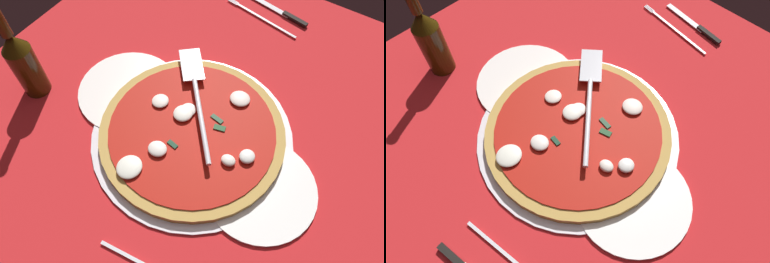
% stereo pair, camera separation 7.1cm
% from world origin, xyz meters
% --- Properties ---
extents(ground_plane, '(1.00, 1.00, 0.01)m').
position_xyz_m(ground_plane, '(0.00, 0.00, -0.00)').
color(ground_plane, red).
extents(checker_pattern, '(1.00, 1.00, 0.00)m').
position_xyz_m(checker_pattern, '(0.00, 0.00, 0.00)').
color(checker_pattern, silver).
rests_on(checker_pattern, ground_plane).
extents(pizza_pan, '(0.41, 0.41, 0.01)m').
position_xyz_m(pizza_pan, '(-0.02, 0.05, 0.01)').
color(pizza_pan, silver).
rests_on(pizza_pan, ground_plane).
extents(dinner_plate_left, '(0.21, 0.21, 0.01)m').
position_xyz_m(dinner_plate_left, '(-0.19, 0.08, 0.01)').
color(dinner_plate_left, white).
rests_on(dinner_plate_left, ground_plane).
extents(dinner_plate_right, '(0.22, 0.22, 0.01)m').
position_xyz_m(dinner_plate_right, '(0.16, 0.03, 0.01)').
color(dinner_plate_right, white).
rests_on(dinner_plate_right, ground_plane).
extents(pizza, '(0.37, 0.37, 0.03)m').
position_xyz_m(pizza, '(-0.02, 0.05, 0.02)').
color(pizza, '#B99145').
rests_on(pizza, pizza_pan).
extents(pizza_server, '(0.21, 0.24, 0.01)m').
position_xyz_m(pizza_server, '(0.01, -0.02, 0.05)').
color(pizza_server, silver).
rests_on(pizza_server, pizza).
extents(place_setting_near, '(0.23, 0.14, 0.01)m').
position_xyz_m(place_setting_near, '(0.00, -0.36, 0.00)').
color(place_setting_near, white).
rests_on(place_setting_near, ground_plane).
extents(beer_bottle, '(0.06, 0.06, 0.24)m').
position_xyz_m(beer_bottle, '(0.33, 0.13, 0.09)').
color(beer_bottle, '#322508').
rests_on(beer_bottle, ground_plane).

